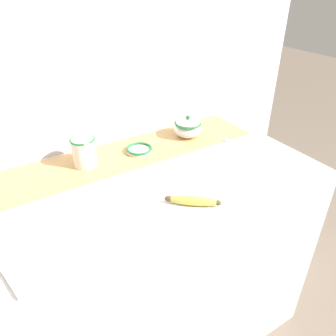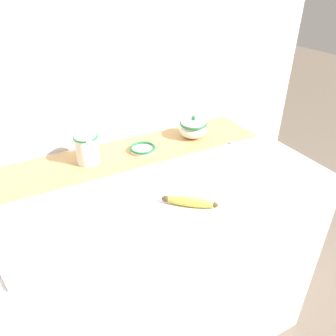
{
  "view_description": "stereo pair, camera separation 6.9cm",
  "coord_description": "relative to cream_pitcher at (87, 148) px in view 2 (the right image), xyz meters",
  "views": [
    {
      "loc": [
        -0.52,
        -0.91,
        1.59
      ],
      "look_at": [
        0.02,
        -0.04,
        0.96
      ],
      "focal_mm": 35.0,
      "sensor_mm": 36.0,
      "label": 1
    },
    {
      "loc": [
        -0.46,
        -0.95,
        1.59
      ],
      "look_at": [
        0.02,
        -0.04,
        0.96
      ],
      "focal_mm": 35.0,
      "sensor_mm": 36.0,
      "label": 2
    }
  ],
  "objects": [
    {
      "name": "banana",
      "position": [
        0.21,
        -0.43,
        -0.05
      ],
      "size": [
        0.16,
        0.14,
        0.03
      ],
      "rotation": [
        0.0,
        0.0,
        -0.7
      ],
      "color": "#DBCC4C",
      "rests_on": "countertop"
    },
    {
      "name": "spoon",
      "position": [
        0.61,
        -0.14,
        -0.06
      ],
      "size": [
        0.15,
        0.08,
        0.01
      ],
      "rotation": [
        0.0,
        0.0,
        0.44
      ],
      "color": "silver",
      "rests_on": "countertop"
    },
    {
      "name": "cream_pitcher",
      "position": [
        0.0,
        0.0,
        0.0
      ],
      "size": [
        0.1,
        0.12,
        0.12
      ],
      "color": "white",
      "rests_on": "countertop"
    },
    {
      "name": "ground_plane",
      "position": [
        0.21,
        -0.22,
        -0.98
      ],
      "size": [
        12.0,
        12.0,
        0.0
      ],
      "primitive_type": "plane",
      "color": "#7A6B5B"
    },
    {
      "name": "back_wall",
      "position": [
        0.21,
        0.16,
        0.22
      ],
      "size": [
        2.02,
        0.04,
        2.4
      ],
      "primitive_type": "cube",
      "color": "silver",
      "rests_on": "ground_plane"
    },
    {
      "name": "small_dish",
      "position": [
        0.23,
        -0.02,
        -0.05
      ],
      "size": [
        0.11,
        0.11,
        0.02
      ],
      "color": "white",
      "rests_on": "countertop"
    },
    {
      "name": "sugar_bowl",
      "position": [
        0.49,
        -0.0,
        -0.02
      ],
      "size": [
        0.13,
        0.13,
        0.1
      ],
      "color": "white",
      "rests_on": "countertop"
    },
    {
      "name": "countertop",
      "position": [
        0.21,
        -0.22,
        -0.52
      ],
      "size": [
        1.22,
        0.71,
        0.91
      ],
      "primitive_type": "cube",
      "color": "silver",
      "rests_on": "ground_plane"
    },
    {
      "name": "napkin_stack",
      "position": [
        -0.3,
        -0.44,
        -0.06
      ],
      "size": [
        0.15,
        0.15,
        0.01
      ],
      "primitive_type": "cube",
      "rotation": [
        0.0,
        0.0,
        0.2
      ],
      "color": "white",
      "rests_on": "countertop"
    },
    {
      "name": "table_runner",
      "position": [
        0.21,
        -0.0,
        -0.06
      ],
      "size": [
        1.13,
        0.27,
        0.0
      ],
      "primitive_type": "cube",
      "color": "tan",
      "rests_on": "countertop"
    }
  ]
}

